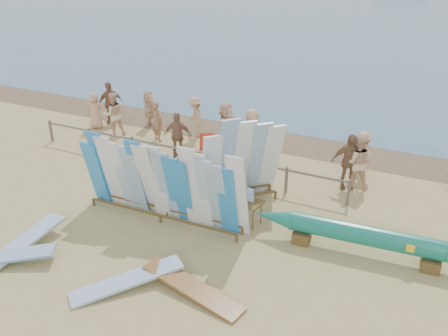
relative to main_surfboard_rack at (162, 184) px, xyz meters
The scene contains 27 objects.
ground 1.76m from the main_surfboard_rack, behind, with size 160.00×160.00×0.00m, color tan.
wet_sand_strip 7.53m from the main_surfboard_rack, 100.16° to the left, with size 40.00×2.60×0.01m, color brown.
fence 3.43m from the main_surfboard_rack, 112.79° to the left, with size 12.08×0.08×0.90m.
main_surfboard_rack is the anchor object (origin of this frame).
side_surfboard_rack 2.58m from the main_surfboard_rack, 51.34° to the left, with size 2.31×2.26×2.90m.
outrigger_canoe 5.70m from the main_surfboard_rack, ahead, with size 6.01×0.91×0.85m.
vendor_table 2.53m from the main_surfboard_rack, 20.87° to the left, with size 0.96×0.75×1.16m.
flat_board_b 3.25m from the main_surfboard_rack, 74.55° to the right, with size 0.56×2.70×0.07m, color #89B4DB.
flat_board_e 4.57m from the main_surfboard_rack, 126.29° to the right, with size 0.56×2.70×0.07m, color white.
flat_board_c 3.59m from the main_surfboard_rack, 46.86° to the right, with size 0.56×2.70×0.07m, color #925E27.
flat_board_a 4.11m from the main_surfboard_rack, 130.37° to the right, with size 0.56×2.70×0.07m, color #89B4DB.
beach_chair_left 4.09m from the main_surfboard_rack, 89.02° to the left, with size 0.72×0.73×0.82m.
beach_chair_right 4.57m from the main_surfboard_rack, 101.07° to the left, with size 0.76×0.77×0.91m.
stroller 4.20m from the main_surfboard_rack, 82.00° to the left, with size 0.78×0.95×1.14m.
beachgoer_10 6.16m from the main_surfboard_rack, 44.68° to the left, with size 1.11×0.48×1.89m, color #8C6042.
beachgoer_8 6.42m from the main_surfboard_rack, 43.70° to the left, with size 0.90×0.43×1.86m, color beige.
beachgoer_6 5.39m from the main_surfboard_rack, 84.04° to the left, with size 0.90×0.43×1.84m, color tan.
beachgoer_0 8.43m from the main_surfboard_rack, 142.36° to the left, with size 0.77×0.37×1.58m, color tan.
beachgoer_9 7.22m from the main_surfboard_rack, 50.37° to the left, with size 1.02×0.42×1.57m, color tan.
beachgoer_1 6.17m from the main_surfboard_rack, 124.36° to the left, with size 0.60×0.33×1.65m, color #8C6042.
beachgoer_4 4.46m from the main_surfboard_rack, 114.97° to the left, with size 1.03×0.44×1.75m, color #8C6042.
beachgoer_3 6.53m from the main_surfboard_rack, 110.47° to the left, with size 1.11×0.46×1.72m, color tan.
beachgoer_2 7.25m from the main_surfboard_rack, 138.42° to the left, with size 0.90×0.43×1.84m, color beige.
beachgoer_5 5.60m from the main_surfboard_rack, 96.42° to the left, with size 1.73×0.56×1.86m, color beige.
beachgoer_extra_1 8.74m from the main_surfboard_rack, 137.38° to the left, with size 1.10×0.48×1.88m, color #8C6042.
beachgoer_7 4.91m from the main_surfboard_rack, 87.68° to the left, with size 0.60×0.33×1.65m, color #8C6042.
beachgoer_11 7.89m from the main_surfboard_rack, 126.47° to the left, with size 1.49×0.48×1.61m, color beige.
Camera 1 is at (8.05, -10.12, 7.45)m, focal length 38.00 mm.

